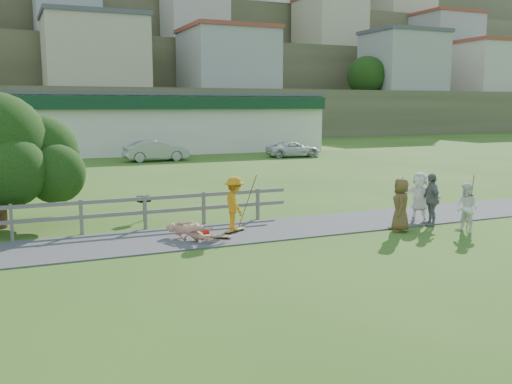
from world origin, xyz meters
TOP-DOWN VIEW (x-y plane):
  - ground at (0.00, 0.00)m, footprint 260.00×260.00m
  - path at (0.00, 1.50)m, footprint 34.00×3.00m
  - fence at (-4.62, 3.30)m, footprint 15.05×0.10m
  - strip_mall at (4.00, 34.94)m, footprint 32.50×10.75m
  - hillside at (0.00, 91.31)m, footprint 220.00×67.00m
  - skater_rider at (0.45, 1.59)m, footprint 0.71×1.14m
  - skater_fallen at (-1.17, 1.09)m, footprint 1.67×1.18m
  - spectator_a at (7.16, -1.31)m, footprint 0.70×0.84m
  - spectator_b at (6.87, 0.00)m, footprint 0.70×1.11m
  - spectator_c at (5.38, -0.32)m, footprint 0.91×1.00m
  - spectator_d at (6.93, 0.68)m, footprint 1.27×1.63m
  - car_silver at (3.83, 25.85)m, footprint 4.66×1.76m
  - car_white at (14.59, 24.98)m, footprint 4.48×2.47m
  - bbq at (-1.73, 4.71)m, footprint 0.47×0.41m
  - longboard_rider at (0.45, 1.59)m, footprint 0.89×0.61m
  - longboard_fallen at (-0.37, 0.99)m, footprint 0.91×0.70m
  - helmet at (-0.57, 1.44)m, footprint 0.27×0.27m
  - pole_rider at (1.05, 1.99)m, footprint 0.03×0.03m
  - pole_spec_left at (5.43, -0.24)m, footprint 0.03×0.03m
  - pole_spec_right at (7.77, -0.83)m, footprint 0.03×0.03m

SIDE VIEW (x-z plane):
  - ground at x=0.00m, z-range 0.00..0.00m
  - path at x=0.00m, z-range 0.00..0.04m
  - longboard_rider at x=0.45m, z-range 0.00..0.10m
  - longboard_fallen at x=-0.37m, z-range 0.00..0.10m
  - helmet at x=-0.57m, z-range 0.00..0.27m
  - skater_fallen at x=-1.17m, z-range 0.00..0.62m
  - bbq at x=-1.73m, z-range 0.00..0.86m
  - car_white at x=14.59m, z-range 0.00..1.19m
  - fence at x=-4.62m, z-range 0.17..1.27m
  - car_silver at x=3.83m, z-range 0.00..1.52m
  - spectator_a at x=7.16m, z-range 0.00..1.59m
  - skater_rider at x=0.45m, z-range 0.00..1.69m
  - spectator_c at x=5.38m, z-range 0.00..1.71m
  - spectator_d at x=6.93m, z-range 0.00..1.73m
  - pole_spec_left at x=5.43m, z-range 0.00..1.74m
  - pole_spec_right at x=7.77m, z-range 0.00..1.76m
  - spectator_b at x=6.87m, z-range 0.00..1.77m
  - pole_rider at x=1.05m, z-range 0.00..1.87m
  - strip_mall at x=4.00m, z-range 0.03..5.13m
  - hillside at x=0.00m, z-range -9.34..38.16m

